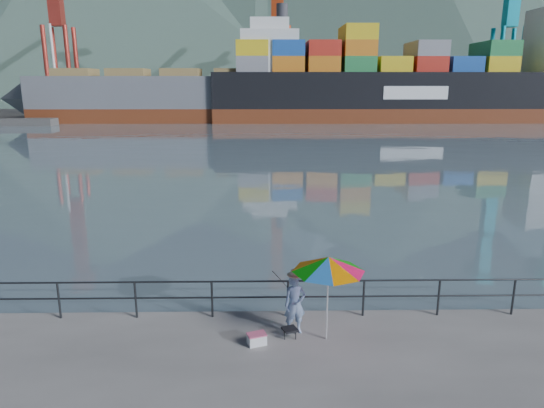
{
  "coord_description": "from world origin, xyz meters",
  "views": [
    {
      "loc": [
        2.37,
        -10.06,
        6.04
      ],
      "look_at": [
        2.65,
        6.0,
        2.0
      ],
      "focal_mm": 32.0,
      "sensor_mm": 36.0,
      "label": 1
    }
  ],
  "objects": [
    {
      "name": "beach_umbrella",
      "position": [
        3.87,
        0.5,
        1.93
      ],
      "size": [
        1.74,
        1.74,
        2.11
      ],
      "color": "white",
      "rests_on": "ground"
    },
    {
      "name": "container_ship",
      "position": [
        27.6,
        71.46,
        5.81
      ],
      "size": [
        63.09,
        10.51,
        18.1
      ],
      "color": "maroon",
      "rests_on": "ground"
    },
    {
      "name": "guardrail",
      "position": [
        0.0,
        1.7,
        0.52
      ],
      "size": [
        22.0,
        0.06,
        1.03
      ],
      "color": "#2D3033",
      "rests_on": "ground"
    },
    {
      "name": "far_dock",
      "position": [
        10.0,
        93.0,
        0.0
      ],
      "size": [
        200.0,
        40.0,
        0.4
      ],
      "primitive_type": "cube",
      "color": "#514F4C",
      "rests_on": "ground"
    },
    {
      "name": "container_stacks",
      "position": [
        35.59,
        93.59,
        2.76
      ],
      "size": [
        58.0,
        5.4,
        7.8
      ],
      "color": "red",
      "rests_on": "ground"
    },
    {
      "name": "port_cranes",
      "position": [
        31.0,
        84.0,
        16.0
      ],
      "size": [
        116.0,
        28.0,
        38.4
      ],
      "color": "red",
      "rests_on": "ground"
    },
    {
      "name": "mountains",
      "position": [
        38.82,
        207.75,
        35.55
      ],
      "size": [
        600.0,
        332.8,
        80.0
      ],
      "color": "#385147",
      "rests_on": "ground"
    },
    {
      "name": "folding_stool",
      "position": [
        3.0,
        0.62,
        0.12
      ],
      "size": [
        0.44,
        0.44,
        0.22
      ],
      "color": "black",
      "rests_on": "ground"
    },
    {
      "name": "bulk_carrier",
      "position": [
        -9.54,
        70.94,
        4.2
      ],
      "size": [
        46.56,
        8.06,
        14.5
      ],
      "color": "maroon",
      "rests_on": "ground"
    },
    {
      "name": "cooler_bag",
      "position": [
        2.19,
        0.29,
        0.12
      ],
      "size": [
        0.49,
        0.4,
        0.24
      ],
      "primitive_type": "cube",
      "rotation": [
        0.0,
        0.0,
        0.33
      ],
      "color": "silver",
      "rests_on": "ground"
    },
    {
      "name": "fisherman",
      "position": [
        3.12,
        0.85,
        0.75
      ],
      "size": [
        0.61,
        0.47,
        1.5
      ],
      "primitive_type": "imported",
      "rotation": [
        0.0,
        0.0,
        0.23
      ],
      "color": "#214E8B",
      "rests_on": "ground"
    },
    {
      "name": "harbor_water",
      "position": [
        0.0,
        130.0,
        0.0
      ],
      "size": [
        500.0,
        280.0,
        0.0
      ],
      "primitive_type": "cube",
      "color": "slate",
      "rests_on": "ground"
    },
    {
      "name": "fishing_rod",
      "position": [
        2.83,
        1.98,
        0.0
      ],
      "size": [
        0.52,
        1.67,
        1.22
      ],
      "primitive_type": "cylinder",
      "rotation": [
        0.96,
        0.0,
        -0.29
      ],
      "color": "black",
      "rests_on": "ground"
    }
  ]
}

